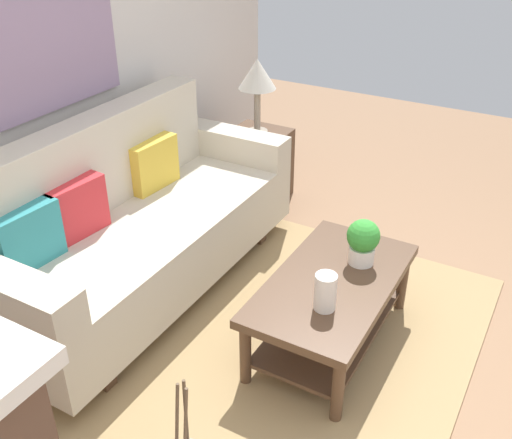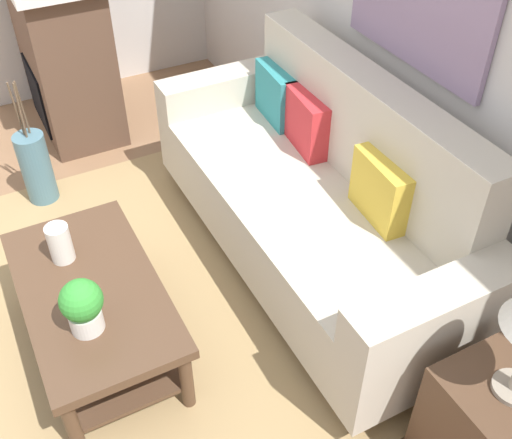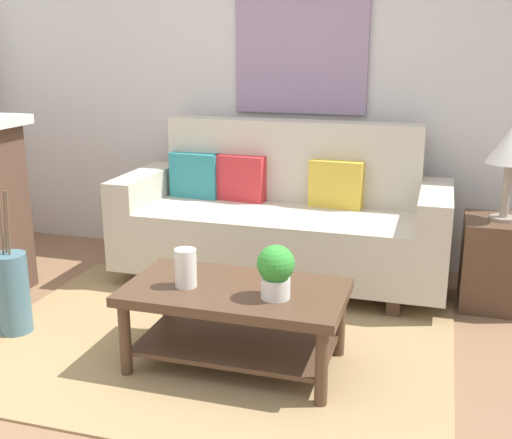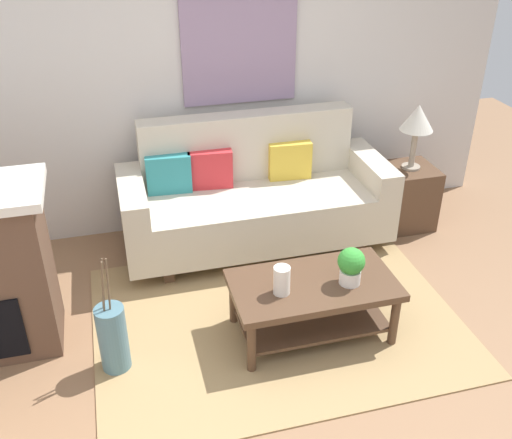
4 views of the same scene
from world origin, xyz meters
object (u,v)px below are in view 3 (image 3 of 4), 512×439
couch (282,220)px  table_lamp (511,149)px  potted_plant_tabletop (276,270)px  framed_painting (301,49)px  coffee_table (235,309)px  throw_pillow_mustard (336,184)px  throw_pillow_teal (195,175)px  tabletop_vase (186,268)px  floor_vase (13,294)px  side_table (498,263)px  throw_pillow_crimson (240,178)px

couch → table_lamp: bearing=-1.8°
potted_plant_tabletop → table_lamp: size_ratio=0.46×
framed_painting → coffee_table: bearing=-87.5°
throw_pillow_mustard → potted_plant_tabletop: (-0.04, -1.44, -0.11)m
throw_pillow_teal → potted_plant_tabletop: size_ratio=1.37×
throw_pillow_mustard → coffee_table: bearing=-101.0°
framed_painting → tabletop_vase: bearing=-95.3°
throw_pillow_mustard → floor_vase: size_ratio=0.76×
coffee_table → throw_pillow_mustard: bearing=79.0°
couch → throw_pillow_mustard: couch is taller
tabletop_vase → table_lamp: table_lamp is taller
tabletop_vase → throw_pillow_teal: bearing=109.9°
floor_vase → framed_painting: bearing=53.9°
floor_vase → coffee_table: bearing=-0.1°
couch → table_lamp: (1.40, -0.04, 0.56)m
coffee_table → tabletop_vase: size_ratio=5.64×
side_table → floor_vase: 2.91m
couch → framed_painting: framed_painting is taller
throw_pillow_teal → side_table: size_ratio=0.64×
potted_plant_tabletop → table_lamp: table_lamp is taller
table_lamp → throw_pillow_mustard: bearing=170.9°
table_lamp → floor_vase: table_lamp is taller
side_table → table_lamp: size_ratio=0.98×
side_table → framed_painting: framed_painting is taller
couch → throw_pillow_mustard: 0.44m
throw_pillow_crimson → table_lamp: 1.78m
throw_pillow_mustard → table_lamp: bearing=-9.1°
tabletop_vase → potted_plant_tabletop: size_ratio=0.74×
potted_plant_tabletop → framed_painting: (-0.30, 1.78, 0.98)m
couch → throw_pillow_crimson: size_ratio=6.10×
potted_plant_tabletop → floor_vase: potted_plant_tabletop is taller
tabletop_vase → floor_vase: (-1.08, 0.06, -0.29)m
floor_vase → throw_pillow_teal: bearing=67.6°
couch → table_lamp: 1.51m
framed_painting → potted_plant_tabletop: bearing=-80.5°
tabletop_vase → side_table: 2.02m
throw_pillow_crimson → tabletop_vase: (0.18, -1.43, -0.15)m
coffee_table → table_lamp: size_ratio=1.93×
side_table → table_lamp: bearing=90.0°
throw_pillow_crimson → throw_pillow_teal: bearing=180.0°
throw_pillow_mustard → tabletop_vase: size_ratio=1.85×
throw_pillow_teal → throw_pillow_mustard: (1.02, 0.00, 0.00)m
table_lamp → throw_pillow_crimson: bearing=174.5°
tabletop_vase → coffee_table: bearing=13.0°
table_lamp → couch: bearing=178.2°
throw_pillow_crimson → side_table: size_ratio=0.64×
couch → floor_vase: size_ratio=4.62×
tabletop_vase → potted_plant_tabletop: 0.47m
potted_plant_tabletop → couch: bearing=102.8°
throw_pillow_teal → tabletop_vase: (0.52, -1.43, -0.15)m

